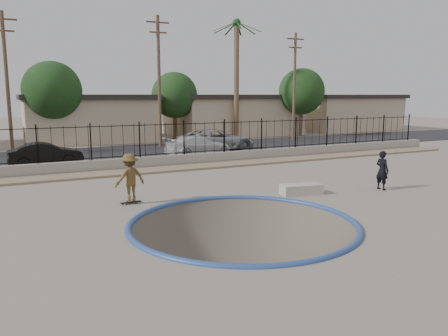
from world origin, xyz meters
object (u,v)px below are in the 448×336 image
at_px(concrete_ledge, 301,189).
at_px(car_d, 217,140).
at_px(car_c, 198,146).
at_px(skateboard, 131,202).
at_px(skater, 130,180).
at_px(videographer, 382,170).
at_px(car_b, 46,154).

relative_size(concrete_ledge, car_d, 0.29).
bearing_deg(car_c, skateboard, 141.97).
height_order(skateboard, car_c, car_c).
relative_size(skater, videographer, 1.07).
bearing_deg(car_c, videographer, -171.18).
height_order(concrete_ledge, car_b, car_b).
distance_m(videographer, car_d, 14.28).
xyz_separation_m(videographer, car_d, (-0.73, 14.26, -0.02)).
xyz_separation_m(skater, car_b, (-2.02, 10.40, -0.19)).
height_order(videographer, car_b, videographer).
distance_m(skater, concrete_ledge, 6.62).
height_order(concrete_ledge, car_d, car_d).
height_order(skater, car_b, skater).
relative_size(car_c, car_d, 0.80).
bearing_deg(car_b, car_d, -83.82).
xyz_separation_m(concrete_ledge, car_d, (2.77, 13.49, 0.59)).
bearing_deg(car_b, concrete_ledge, -146.63).
bearing_deg(skater, car_d, -138.89).
xyz_separation_m(car_c, car_d, (2.09, 1.60, 0.13)).
bearing_deg(car_d, car_b, 98.44).
bearing_deg(car_d, concrete_ledge, 168.72).
relative_size(skater, car_c, 0.40).
xyz_separation_m(concrete_ledge, car_c, (0.67, 11.89, 0.46)).
xyz_separation_m(skater, skateboard, (0.00, -0.00, -0.81)).
height_order(videographer, car_c, videographer).
distance_m(videographer, concrete_ledge, 3.63).
relative_size(videographer, car_b, 0.42).
bearing_deg(concrete_ledge, skater, 166.90).
bearing_deg(car_c, car_d, -56.34).
xyz_separation_m(skateboard, concrete_ledge, (6.41, -1.49, 0.15)).
xyz_separation_m(skateboard, car_b, (-2.02, 10.40, 0.62)).
xyz_separation_m(skateboard, car_d, (9.18, 12.00, 0.74)).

